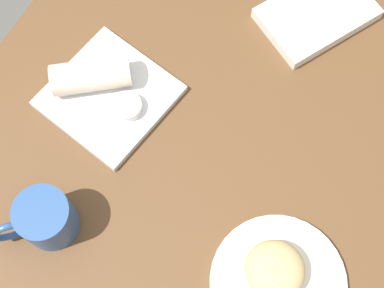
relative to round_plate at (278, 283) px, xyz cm
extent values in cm
cube|color=brown|center=(25.96, 23.01, -2.70)|extent=(110.00, 90.00, 4.00)
cylinder|color=white|center=(0.00, 0.00, 0.00)|extent=(22.97, 22.97, 1.40)
ellipsoid|color=tan|center=(1.00, 1.60, 3.40)|extent=(12.58, 12.61, 5.40)
cube|color=white|center=(15.92, 42.83, 0.10)|extent=(24.40, 24.40, 1.60)
cylinder|color=silver|center=(15.02, 38.19, 1.94)|extent=(5.61, 5.61, 2.08)
cylinder|color=orange|center=(15.02, 38.19, 2.68)|extent=(4.60, 4.60, 0.40)
cylinder|color=beige|center=(16.64, 46.54, 3.88)|extent=(13.53, 15.07, 5.95)
cube|color=silver|center=(50.89, 15.73, 0.60)|extent=(25.99, 23.20, 2.60)
cylinder|color=#2D518C|center=(-9.61, 38.73, 4.19)|extent=(9.38, 9.38, 9.78)
cylinder|color=#B16F3F|center=(-9.61, 38.73, 8.48)|extent=(7.69, 7.69, 0.40)
torus|color=#2D518C|center=(-14.32, 42.92, 4.19)|extent=(6.07, 5.60, 7.07)
camera|label=1|loc=(-16.23, 7.60, 95.82)|focal=52.31mm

